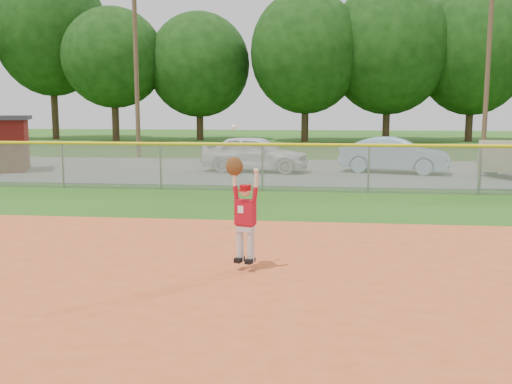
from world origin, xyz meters
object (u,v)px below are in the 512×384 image
sponsor_sign (509,158)px  ballplayer (244,210)px  car_blue (394,155)px  car_white_a (255,153)px

sponsor_sign → ballplayer: size_ratio=0.82×
car_blue → sponsor_sign: size_ratio=2.36×
car_blue → car_white_a: bearing=107.0°
car_blue → ballplayer: ballplayer is taller
ballplayer → car_blue: bearing=74.1°
car_blue → sponsor_sign: sponsor_sign is taller
car_white_a → ballplayer: ballplayer is taller
sponsor_sign → ballplayer: ballplayer is taller
sponsor_sign → car_blue: bearing=121.8°
car_white_a → car_blue: 5.66m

